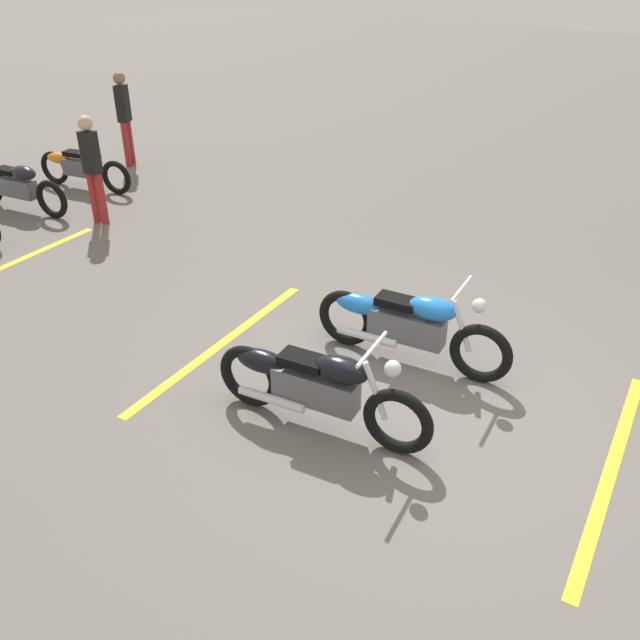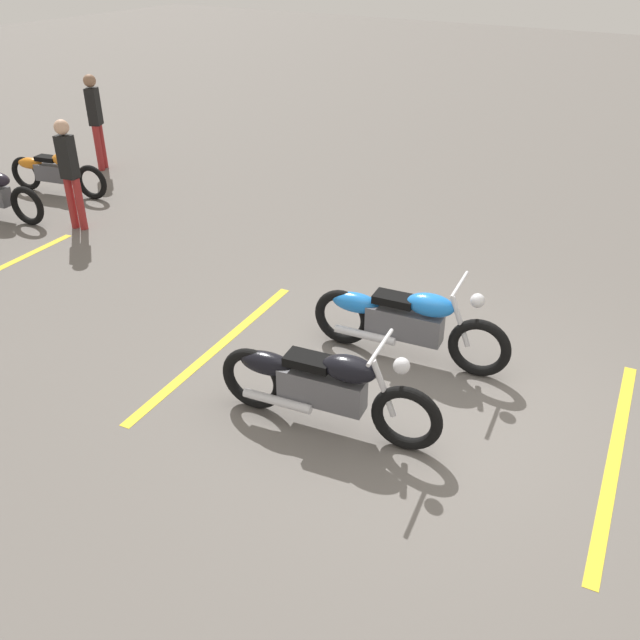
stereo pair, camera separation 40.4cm
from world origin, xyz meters
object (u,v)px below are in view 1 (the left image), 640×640
at_px(motorcycle_dark_foreground, 314,385).
at_px(motorcycle_row_far_left, 81,166).
at_px(bystander_near_row, 92,165).
at_px(motorcycle_row_left, 15,185).
at_px(bystander_secondary, 124,114).
at_px(motorcycle_bright_foreground, 406,324).

distance_m(motorcycle_dark_foreground, motorcycle_row_far_left, 8.09).
height_order(motorcycle_row_far_left, bystander_near_row, bystander_near_row).
bearing_deg(motorcycle_row_far_left, motorcycle_dark_foreground, -34.08).
xyz_separation_m(motorcycle_row_far_left, motorcycle_row_left, (-0.01, 1.35, 0.02)).
height_order(motorcycle_row_far_left, bystander_secondary, bystander_secondary).
relative_size(motorcycle_bright_foreground, bystander_secondary, 1.24).
bearing_deg(motorcycle_row_left, bystander_secondary, 90.28).
bearing_deg(bystander_near_row, bystander_secondary, -149.08).
xyz_separation_m(motorcycle_row_left, bystander_secondary, (0.43, -2.81, 0.57)).
distance_m(motorcycle_dark_foreground, motorcycle_row_left, 7.66).
relative_size(motorcycle_row_far_left, motorcycle_row_left, 0.95).
bearing_deg(bystander_secondary, motorcycle_row_far_left, 80.06).
height_order(motorcycle_bright_foreground, motorcycle_row_far_left, motorcycle_bright_foreground).
distance_m(motorcycle_bright_foreground, motorcycle_row_left, 7.59).
distance_m(motorcycle_dark_foreground, bystander_near_row, 6.29).
xyz_separation_m(motorcycle_row_far_left, bystander_near_row, (-1.59, 0.92, 0.54)).
xyz_separation_m(motorcycle_bright_foreground, bystander_secondary, (8.01, -3.12, 0.54)).
relative_size(motorcycle_bright_foreground, motorcycle_dark_foreground, 1.00).
height_order(motorcycle_row_left, bystander_near_row, bystander_near_row).
xyz_separation_m(motorcycle_dark_foreground, motorcycle_row_left, (7.44, -1.80, -0.03)).
bearing_deg(motorcycle_row_far_left, bystander_secondary, 94.80).
bearing_deg(motorcycle_dark_foreground, bystander_near_row, 151.07).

